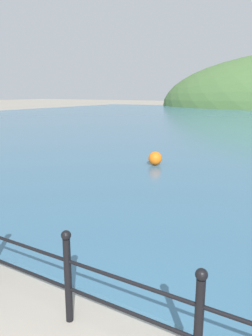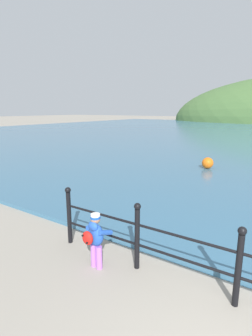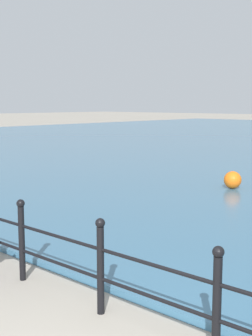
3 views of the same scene
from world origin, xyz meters
TOP-DOWN VIEW (x-y plane):
  - child_in_coat at (-3.04, 1.10)m, footprint 0.40×0.54m
  - mooring_buoy at (-3.67, 9.71)m, footprint 0.51×0.51m

SIDE VIEW (x-z plane):
  - mooring_buoy at x=-3.67m, z-range 0.10..0.61m
  - child_in_coat at x=-3.04m, z-range 0.10..1.11m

